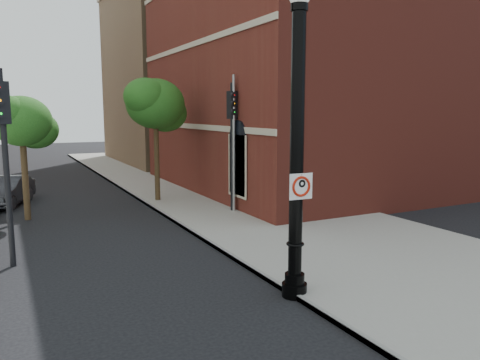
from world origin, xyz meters
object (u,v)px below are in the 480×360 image
parked_car (7,191)px  no_parking_sign (301,186)px  lamppost (297,160)px  traffic_signal_right (232,126)px  traffic_signal_left (4,135)px

parked_car → no_parking_sign: bearing=-49.3°
lamppost → traffic_signal_right: size_ratio=1.27×
parked_car → traffic_signal_right: traffic_signal_right is taller
parked_car → lamppost: bearing=-49.1°
lamppost → parked_car: lamppost is taller
traffic_signal_right → parked_car: bearing=128.8°
parked_car → traffic_signal_left: bearing=-70.2°
lamppost → traffic_signal_left: bearing=137.3°
lamppost → traffic_signal_right: bearing=72.9°
lamppost → traffic_signal_left: 7.84m
parked_car → traffic_signal_left: traffic_signal_left is taller
no_parking_sign → traffic_signal_left: (-5.76, 5.49, 1.00)m
no_parking_sign → parked_car: bearing=112.8°
traffic_signal_left → traffic_signal_right: (8.43, 3.39, 0.03)m
traffic_signal_right → no_parking_sign: bearing=-121.4°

